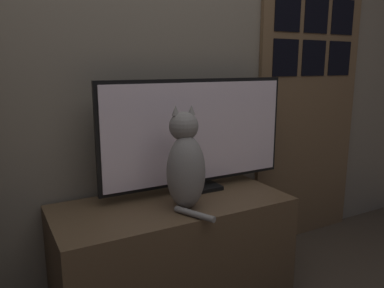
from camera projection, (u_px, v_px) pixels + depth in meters
The scene contains 5 objects.
wall_back at pixel (145, 40), 1.91m from camera, with size 4.80×0.05×2.60m.
tv_stand at pixel (174, 252), 1.86m from camera, with size 1.14×0.52×0.52m.
tv at pixel (197, 134), 1.93m from camera, with size 1.05×0.15×0.58m.
cat at pixel (185, 164), 1.70m from camera, with size 0.20×0.32×0.47m.
door at pixel (310, 85), 2.47m from camera, with size 0.84×0.04×2.05m.
Camera 1 is at (-0.75, -0.62, 1.17)m, focal length 35.00 mm.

